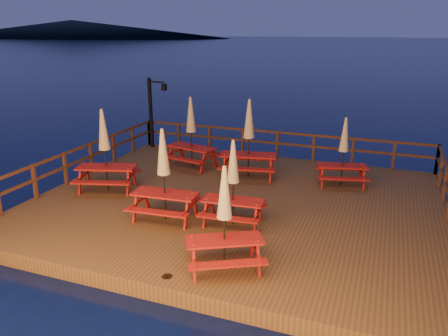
{
  "coord_description": "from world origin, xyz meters",
  "views": [
    {
      "loc": [
        4.0,
        -11.75,
        5.45
      ],
      "look_at": [
        -0.68,
        0.6,
        1.17
      ],
      "focal_mm": 35.0,
      "sensor_mm": 36.0,
      "label": 1
    }
  ],
  "objects_px": {
    "picnic_table_1": "(164,173)",
    "picnic_table_0": "(249,137)",
    "lamp_post": "(154,107)",
    "picnic_table_2": "(191,131)"
  },
  "relations": [
    {
      "from": "picnic_table_1",
      "to": "picnic_table_0",
      "type": "bearing_deg",
      "value": 71.53
    },
    {
      "from": "picnic_table_2",
      "to": "picnic_table_1",
      "type": "bearing_deg",
      "value": -61.48
    },
    {
      "from": "lamp_post",
      "to": "picnic_table_1",
      "type": "relative_size",
      "value": 1.18
    },
    {
      "from": "picnic_table_0",
      "to": "picnic_table_1",
      "type": "distance_m",
      "value": 4.34
    },
    {
      "from": "lamp_post",
      "to": "picnic_table_2",
      "type": "distance_m",
      "value": 3.38
    },
    {
      "from": "picnic_table_0",
      "to": "picnic_table_1",
      "type": "bearing_deg",
      "value": -115.29
    },
    {
      "from": "picnic_table_0",
      "to": "picnic_table_2",
      "type": "xyz_separation_m",
      "value": [
        -2.34,
        0.33,
        -0.05
      ]
    },
    {
      "from": "lamp_post",
      "to": "picnic_table_1",
      "type": "height_order",
      "value": "lamp_post"
    },
    {
      "from": "picnic_table_1",
      "to": "picnic_table_2",
      "type": "xyz_separation_m",
      "value": [
        -1.3,
        4.54,
        0.05
      ]
    },
    {
      "from": "picnic_table_1",
      "to": "picnic_table_2",
      "type": "relative_size",
      "value": 0.96
    }
  ]
}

